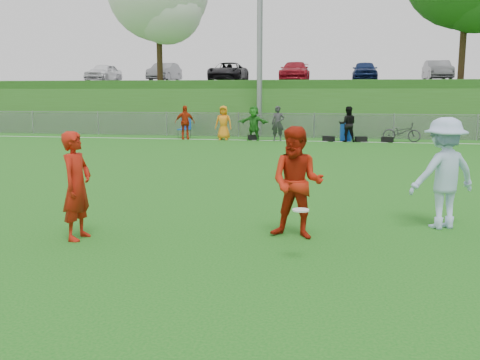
% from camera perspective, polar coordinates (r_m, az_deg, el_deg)
% --- Properties ---
extents(ground, '(120.00, 120.00, 0.00)m').
position_cam_1_polar(ground, '(8.54, 1.84, -6.96)').
color(ground, '#135E15').
rests_on(ground, ground).
extents(sideline_far, '(60.00, 0.10, 0.01)m').
position_cam_1_polar(sideline_far, '(26.24, 7.68, 4.13)').
color(sideline_far, white).
rests_on(sideline_far, ground).
extents(fence, '(58.00, 0.06, 1.30)m').
position_cam_1_polar(fence, '(28.18, 7.91, 5.80)').
color(fence, gray).
rests_on(fence, ground).
extents(light_pole, '(1.20, 0.40, 12.15)m').
position_cam_1_polar(light_pole, '(29.52, 2.14, 17.83)').
color(light_pole, gray).
rests_on(light_pole, ground).
extents(berm, '(120.00, 18.00, 3.00)m').
position_cam_1_polar(berm, '(39.13, 8.65, 8.04)').
color(berm, '#275919').
rests_on(berm, ground).
extents(parking_lot, '(120.00, 12.00, 0.10)m').
position_cam_1_polar(parking_lot, '(41.12, 8.79, 10.26)').
color(parking_lot, black).
rests_on(parking_lot, berm).
extents(car_row, '(32.04, 5.18, 1.44)m').
position_cam_1_polar(car_row, '(40.20, 7.08, 11.41)').
color(car_row, white).
rests_on(car_row, parking_lot).
extents(spectator_row, '(9.02, 0.79, 1.69)m').
position_cam_1_polar(spectator_row, '(26.43, 1.98, 6.08)').
color(spectator_row, '#BB2A0D').
rests_on(spectator_row, ground).
extents(gear_bags, '(7.06, 0.55, 0.26)m').
position_cam_1_polar(gear_bags, '(26.30, 9.76, 4.36)').
color(gear_bags, black).
rests_on(gear_bags, ground).
extents(player_red_left, '(0.46, 0.67, 1.78)m').
position_cam_1_polar(player_red_left, '(9.10, -17.02, -0.60)').
color(player_red_left, '#A8190B').
rests_on(player_red_left, ground).
extents(player_red_center, '(1.01, 0.85, 1.85)m').
position_cam_1_polar(player_red_center, '(8.81, 6.11, -0.31)').
color(player_red_center, '#B11E0C').
rests_on(player_red_center, ground).
extents(player_blue, '(1.46, 1.23, 1.97)m').
position_cam_1_polar(player_blue, '(10.07, 20.88, 0.67)').
color(player_blue, '#ACC5EF').
rests_on(player_blue, ground).
extents(frisbee, '(0.24, 0.24, 0.02)m').
position_cam_1_polar(frisbee, '(7.59, 6.49, -3.20)').
color(frisbee, silver).
rests_on(frisbee, ground).
extents(recycling_bin, '(0.65, 0.65, 0.86)m').
position_cam_1_polar(recycling_bin, '(26.62, 11.23, 5.03)').
color(recycling_bin, '#0F3EAC').
rests_on(recycling_bin, ground).
extents(camp_chair, '(0.63, 0.63, 0.99)m').
position_cam_1_polar(camp_chair, '(28.13, -5.95, 5.10)').
color(camp_chair, '#104CB1').
rests_on(camp_chair, ground).
extents(bicycle, '(1.87, 1.04, 0.93)m').
position_cam_1_polar(bicycle, '(26.88, 16.86, 4.92)').
color(bicycle, '#2E2E30').
rests_on(bicycle, ground).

